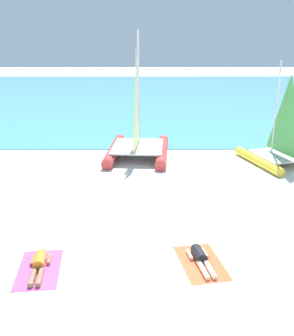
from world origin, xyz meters
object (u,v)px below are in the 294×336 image
sunbather_left (39,264)px  towel_middle (201,263)px  sailboat_yellow (278,149)px  towel_left (39,269)px  sailboat_red (138,139)px  sunbather_middle (200,257)px

sunbather_left → towel_middle: sunbather_left is taller
sailboat_yellow → towel_left: size_ratio=2.54×
sailboat_red → sunbather_left: bearing=-99.6°
sailboat_red → towel_left: (-2.47, -10.17, -0.91)m
sailboat_red → towel_middle: bearing=-75.0°
sunbather_left → sunbather_middle: (4.35, 0.28, 0.00)m
towel_left → towel_middle: (4.35, 0.29, 0.00)m
sailboat_yellow → sunbather_middle: (-4.87, -8.65, -0.59)m
sailboat_yellow → sunbather_left: 12.85m
sunbather_left → sunbather_middle: bearing=-2.3°
sunbather_left → towel_middle: (4.36, 0.22, -0.13)m
towel_left → sailboat_red: bearing=76.4°
sailboat_yellow → sunbather_left: bearing=-152.6°
sunbather_left → sailboat_yellow: bearing=38.1°
towel_middle → sunbather_middle: size_ratio=1.21×
towel_middle → sailboat_yellow: bearing=60.9°
sailboat_yellow → sunbather_middle: 9.95m
sailboat_red → sunbather_left: (-2.47, -10.10, -0.79)m
sailboat_red → sunbather_left: sailboat_red is taller
towel_left → sailboat_yellow: bearing=44.4°
sunbather_middle → towel_left: bearing=174.2°
sailboat_red → sailboat_yellow: 6.85m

